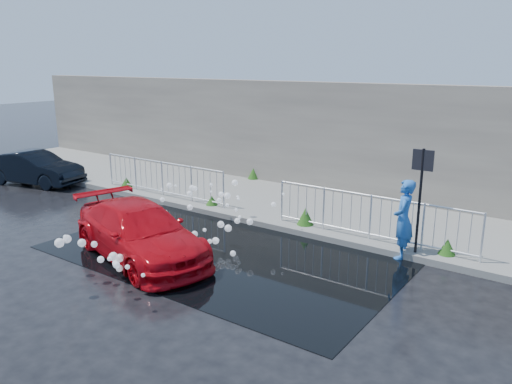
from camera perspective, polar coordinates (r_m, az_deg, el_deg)
ground at (r=11.31m, az=-8.54°, el=-7.72°), size 90.00×90.00×0.00m
pavement at (r=15.06m, az=4.73°, el=-1.59°), size 30.00×4.00×0.15m
curb at (r=13.45m, az=0.34°, el=-3.52°), size 30.00×0.25×0.16m
retaining_wall at (r=16.57m, az=8.80°, el=6.24°), size 30.00×0.60×3.50m
puddle at (r=11.69m, az=-3.34°, el=-6.79°), size 8.00×5.00×0.01m
sign_post at (r=11.30m, az=18.33°, el=0.86°), size 0.45×0.06×2.50m
railing_left at (r=16.07m, az=-10.67°, el=1.67°), size 5.05×0.05×1.10m
railing_right at (r=12.17m, az=12.94°, el=-2.64°), size 5.05×0.05×1.10m
weeds at (r=14.64m, az=2.95°, el=-0.98°), size 12.17×3.93×0.45m
water_spray at (r=11.88m, az=-9.24°, el=-3.21°), size 3.65×5.60×1.09m
red_car at (r=11.40m, az=-13.13°, el=-4.50°), size 4.50×2.78×1.22m
dark_car at (r=19.53m, az=-23.98°, el=2.51°), size 3.80×2.07×1.19m
person at (r=11.51m, az=16.49°, el=-3.02°), size 0.55×0.73×1.80m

